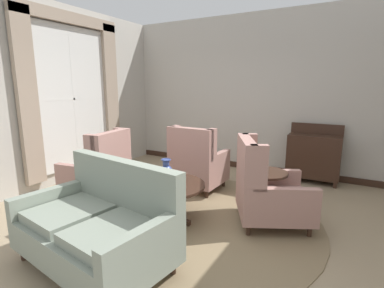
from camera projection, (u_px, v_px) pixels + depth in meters
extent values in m
plane|color=#9E896B|center=(175.00, 228.00, 3.65)|extent=(8.48, 8.48, 0.00)
cube|color=#BCB7AD|center=(254.00, 94.00, 5.92)|extent=(5.80, 0.08, 3.16)
cube|color=#BCB7AD|center=(74.00, 95.00, 5.46)|extent=(0.08, 4.24, 3.16)
cube|color=#382319|center=(250.00, 166.00, 6.18)|extent=(5.64, 0.03, 0.12)
cylinder|color=#847051|center=(187.00, 218.00, 3.91)|extent=(3.50, 3.50, 0.01)
cube|color=silver|center=(73.00, 99.00, 5.38)|extent=(0.03, 1.45, 2.50)
cube|color=white|center=(74.00, 99.00, 5.37)|extent=(0.02, 1.53, 2.58)
cube|color=white|center=(74.00, 99.00, 5.37)|extent=(0.02, 0.04, 2.50)
cube|color=white|center=(74.00, 99.00, 5.37)|extent=(0.02, 1.45, 0.04)
cube|color=tan|center=(27.00, 98.00, 4.57)|extent=(0.10, 0.32, 2.80)
cube|color=tan|center=(111.00, 95.00, 6.12)|extent=(0.10, 0.32, 2.80)
cube|color=tan|center=(69.00, 18.00, 5.07)|extent=(0.10, 2.13, 0.20)
cylinder|color=#382319|center=(167.00, 185.00, 3.79)|extent=(1.00, 1.00, 0.03)
cylinder|color=#382319|center=(167.00, 201.00, 3.83)|extent=(0.10, 0.10, 0.42)
cube|color=#382319|center=(181.00, 221.00, 3.76)|extent=(0.28, 0.08, 0.07)
cube|color=#382319|center=(167.00, 210.00, 4.09)|extent=(0.21, 0.26, 0.07)
cube|color=#382319|center=(153.00, 221.00, 3.76)|extent=(0.19, 0.27, 0.07)
cylinder|color=#384C93|center=(166.00, 181.00, 3.85)|extent=(0.10, 0.10, 0.02)
ellipsoid|color=#384C93|center=(166.00, 173.00, 3.82)|extent=(0.18, 0.18, 0.21)
cylinder|color=#384C93|center=(166.00, 162.00, 3.80)|extent=(0.09, 0.09, 0.07)
torus|color=#384C93|center=(166.00, 160.00, 3.79)|extent=(0.13, 0.13, 0.02)
cube|color=gray|center=(94.00, 240.00, 2.82)|extent=(1.69, 1.12, 0.30)
cube|color=gray|center=(123.00, 187.00, 3.03)|extent=(1.58, 0.36, 0.58)
cube|color=gray|center=(69.00, 213.00, 2.96)|extent=(0.72, 0.79, 0.10)
cube|color=gray|center=(112.00, 234.00, 2.54)|extent=(0.72, 0.79, 0.10)
cube|color=gray|center=(48.00, 199.00, 3.17)|extent=(0.22, 0.82, 0.22)
cube|color=gray|center=(141.00, 242.00, 2.29)|extent=(0.22, 0.82, 0.22)
cylinder|color=#382319|center=(24.00, 253.00, 2.98)|extent=(0.06, 0.06, 0.14)
cylinder|color=#382319|center=(88.00, 226.00, 3.57)|extent=(0.06, 0.06, 0.14)
cylinder|color=#382319|center=(173.00, 268.00, 2.75)|extent=(0.06, 0.06, 0.14)
cube|color=tan|center=(273.00, 203.00, 3.73)|extent=(1.16, 1.14, 0.27)
cube|color=tan|center=(246.00, 166.00, 3.65)|extent=(0.50, 0.82, 0.71)
cube|color=tan|center=(259.00, 168.00, 3.27)|extent=(0.22, 0.18, 0.54)
cube|color=tan|center=(249.00, 153.00, 3.99)|extent=(0.22, 0.18, 0.54)
cube|color=tan|center=(286.00, 197.00, 3.32)|extent=(0.74, 0.44, 0.20)
cube|color=tan|center=(272.00, 177.00, 4.04)|extent=(0.74, 0.44, 0.20)
cylinder|color=#382319|center=(309.00, 232.00, 3.42)|extent=(0.06, 0.06, 0.14)
cylinder|color=#382319|center=(293.00, 208.00, 4.09)|extent=(0.06, 0.06, 0.14)
cylinder|color=#382319|center=(248.00, 230.00, 3.46)|extent=(0.06, 0.06, 0.14)
cylinder|color=#382319|center=(242.00, 207.00, 4.12)|extent=(0.06, 0.06, 0.14)
cube|color=tan|center=(199.00, 172.00, 4.97)|extent=(0.82, 0.81, 0.31)
cube|color=tan|center=(189.00, 148.00, 4.60)|extent=(0.79, 0.17, 0.65)
cube|color=tan|center=(211.00, 145.00, 4.49)|extent=(0.11, 0.20, 0.50)
cube|color=tan|center=(175.00, 140.00, 4.84)|extent=(0.11, 0.20, 0.50)
cube|color=tan|center=(219.00, 159.00, 4.78)|extent=(0.12, 0.69, 0.22)
cube|color=tan|center=(184.00, 154.00, 5.13)|extent=(0.12, 0.69, 0.22)
cylinder|color=#382319|center=(223.00, 183.00, 5.12)|extent=(0.06, 0.06, 0.14)
cylinder|color=#382319|center=(193.00, 177.00, 5.44)|extent=(0.06, 0.06, 0.14)
cylinder|color=#382319|center=(207.00, 194.00, 4.59)|extent=(0.06, 0.06, 0.14)
cylinder|color=#382319|center=(174.00, 187.00, 4.91)|extent=(0.06, 0.06, 0.14)
cube|color=tan|center=(96.00, 181.00, 4.53)|extent=(0.94, 0.87, 0.30)
cube|color=tan|center=(113.00, 153.00, 4.30)|extent=(0.24, 0.78, 0.66)
cube|color=tan|center=(121.00, 144.00, 4.62)|extent=(0.21, 0.13, 0.50)
cube|color=tan|center=(92.00, 152.00, 4.02)|extent=(0.21, 0.13, 0.50)
cube|color=tan|center=(106.00, 161.00, 4.80)|extent=(0.75, 0.20, 0.18)
cube|color=tan|center=(76.00, 172.00, 4.19)|extent=(0.75, 0.20, 0.18)
cylinder|color=#382319|center=(92.00, 186.00, 4.97)|extent=(0.06, 0.06, 0.14)
cylinder|color=#382319|center=(65.00, 198.00, 4.42)|extent=(0.06, 0.06, 0.14)
cylinder|color=#382319|center=(126.00, 191.00, 4.72)|extent=(0.06, 0.06, 0.14)
cylinder|color=#382319|center=(102.00, 205.00, 4.17)|extent=(0.06, 0.06, 0.14)
cylinder|color=#382319|center=(265.00, 173.00, 3.79)|extent=(0.59, 0.59, 0.03)
cylinder|color=#382319|center=(264.00, 196.00, 3.85)|extent=(0.07, 0.07, 0.63)
cylinder|color=#382319|center=(263.00, 217.00, 3.91)|extent=(0.38, 0.38, 0.04)
cube|color=#382319|center=(313.00, 156.00, 5.29)|extent=(0.90, 0.38, 0.78)
cube|color=#382319|center=(317.00, 129.00, 5.34)|extent=(0.90, 0.04, 0.19)
cube|color=#382319|center=(288.00, 178.00, 5.45)|extent=(0.06, 0.06, 0.10)
cube|color=#382319|center=(335.00, 185.00, 5.06)|extent=(0.06, 0.06, 0.10)
cube|color=#382319|center=(291.00, 174.00, 5.69)|extent=(0.06, 0.06, 0.10)
cube|color=#382319|center=(336.00, 181.00, 5.30)|extent=(0.06, 0.06, 0.10)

